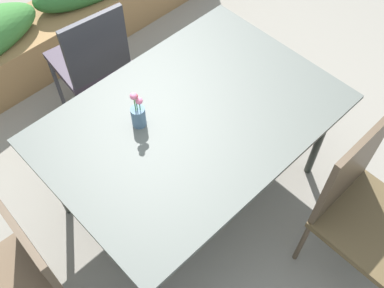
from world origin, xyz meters
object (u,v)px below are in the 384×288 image
at_px(chair_end_left, 13,282).
at_px(flower_vase, 138,113).
at_px(planter_box, 42,25).
at_px(chair_near_right, 363,205).
at_px(dining_table, 192,123).
at_px(chair_far_side, 92,59).

bearing_deg(chair_end_left, flower_vase, -77.54).
relative_size(flower_vase, planter_box, 0.07).
height_order(chair_end_left, planter_box, chair_end_left).
bearing_deg(flower_vase, chair_near_right, -61.28).
distance_m(dining_table, flower_vase, 0.30).
bearing_deg(dining_table, chair_near_right, -68.70).
relative_size(chair_end_left, flower_vase, 3.81).
height_order(dining_table, chair_far_side, chair_far_side).
xyz_separation_m(chair_end_left, planter_box, (1.15, 1.63, -0.20)).
distance_m(chair_end_left, planter_box, 2.00).
xyz_separation_m(dining_table, chair_near_right, (0.34, -0.86, -0.15)).
relative_size(dining_table, planter_box, 0.46).
bearing_deg(planter_box, chair_near_right, -83.21).
height_order(chair_near_right, planter_box, chair_near_right).
bearing_deg(chair_near_right, flower_vase, -61.22).
bearing_deg(planter_box, flower_vase, -99.93).
relative_size(chair_far_side, flower_vase, 3.97).
relative_size(chair_near_right, flower_vase, 4.18).
height_order(chair_end_left, chair_near_right, chair_near_right).
xyz_separation_m(flower_vase, planter_box, (0.26, 1.48, -0.50)).
bearing_deg(chair_end_left, chair_near_right, -118.15).
bearing_deg(chair_end_left, dining_table, -87.16).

